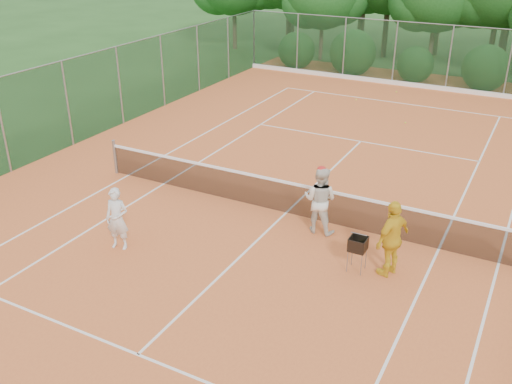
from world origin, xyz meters
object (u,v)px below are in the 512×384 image
player_center_grp (320,200)px  ball_hopper (358,245)px  player_yellow (392,238)px  player_white (117,219)px

player_center_grp → ball_hopper: player_center_grp is taller
player_yellow → player_center_grp: bearing=-96.0°
player_yellow → ball_hopper: bearing=-51.8°
player_center_grp → ball_hopper: (1.46, -1.31, -0.22)m
player_center_grp → player_yellow: (2.15, -1.09, 0.01)m
player_center_grp → ball_hopper: bearing=-41.9°
player_white → player_center_grp: (3.98, 3.04, 0.11)m
player_center_grp → player_white: bearing=-142.6°
player_yellow → ball_hopper: player_yellow is taller
player_white → player_center_grp: player_center_grp is taller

